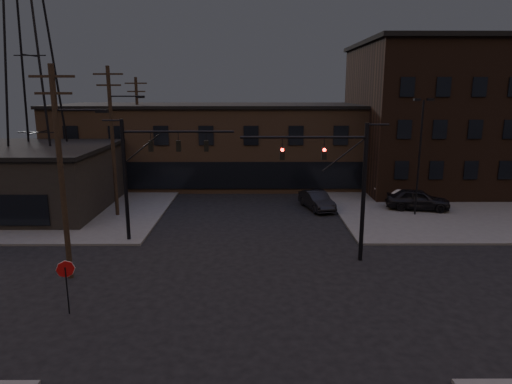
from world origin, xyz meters
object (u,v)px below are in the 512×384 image
at_px(parked_car_lot_a, 418,199).
at_px(car_crossing, 317,200).
at_px(traffic_signal_near, 344,178).
at_px(traffic_signal_far, 145,166).
at_px(parked_car_lot_b, 399,195).
at_px(stop_sign, 66,275).

height_order(parked_car_lot_a, car_crossing, parked_car_lot_a).
height_order(traffic_signal_near, traffic_signal_far, same).
bearing_deg(traffic_signal_near, parked_car_lot_a, 52.84).
height_order(traffic_signal_near, parked_car_lot_b, traffic_signal_near).
bearing_deg(stop_sign, parked_car_lot_a, 38.86).
bearing_deg(traffic_signal_near, car_crossing, 89.30).
height_order(traffic_signal_far, parked_car_lot_a, traffic_signal_far).
bearing_deg(parked_car_lot_b, stop_sign, 158.74).
bearing_deg(traffic_signal_near, stop_sign, -154.10).
bearing_deg(parked_car_lot_b, traffic_signal_near, 175.68).
relative_size(stop_sign, car_crossing, 0.54).
xyz_separation_m(traffic_signal_near, traffic_signal_far, (-12.07, 3.50, 0.08)).
distance_m(stop_sign, car_crossing, 22.64).
distance_m(parked_car_lot_a, parked_car_lot_b, 2.97).
bearing_deg(traffic_signal_far, parked_car_lot_b, 27.69).
relative_size(traffic_signal_near, parked_car_lot_b, 1.96).
bearing_deg(parked_car_lot_a, parked_car_lot_b, 24.29).
relative_size(traffic_signal_near, car_crossing, 1.73).
bearing_deg(traffic_signal_near, traffic_signal_far, 163.83).
distance_m(traffic_signal_near, car_crossing, 12.38).
bearing_deg(car_crossing, stop_sign, -141.92).
distance_m(traffic_signal_near, parked_car_lot_b, 16.41).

